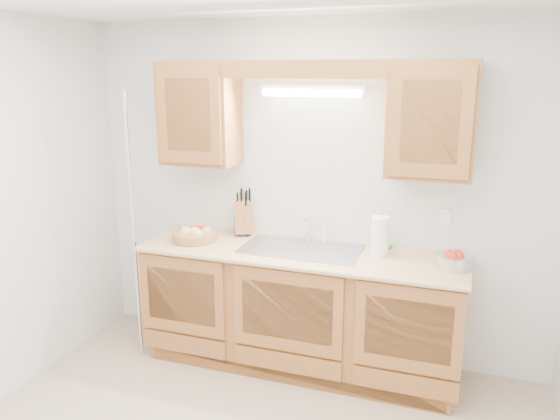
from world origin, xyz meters
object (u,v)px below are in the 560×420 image
at_px(fruit_basket, 195,234).
at_px(knife_block, 243,217).
at_px(paper_towel, 380,236).
at_px(apple_bowl, 453,260).

xyz_separation_m(fruit_basket, knife_block, (0.28, 0.28, 0.08)).
bearing_deg(fruit_basket, paper_towel, 5.94).
bearing_deg(fruit_basket, knife_block, 45.14).
height_order(fruit_basket, knife_block, knife_block).
distance_m(knife_block, apple_bowl, 1.60).
bearing_deg(knife_block, fruit_basket, -159.76).
height_order(paper_towel, apple_bowl, paper_towel).
relative_size(fruit_basket, paper_towel, 1.24).
relative_size(knife_block, apple_bowl, 1.19).
bearing_deg(fruit_basket, apple_bowl, 0.42).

